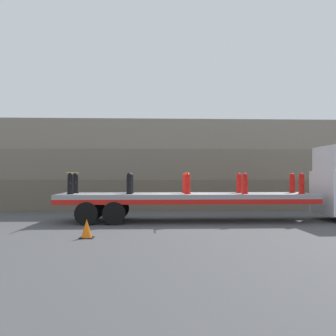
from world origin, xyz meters
name	(u,v)px	position (x,y,z in m)	size (l,w,h in m)	color
ground_plane	(186,221)	(0.00, 0.00, 0.00)	(120.00, 120.00, 0.00)	#474749
rock_cliff	(176,165)	(0.00, 6.65, 2.65)	(60.00, 3.30, 5.30)	#665B4C
flatbed_trailer	(173,198)	(-0.57, 0.00, 1.00)	(11.00, 2.53, 1.21)	gray
fire_hydrant_black_near_0	(70,184)	(-4.90, -0.53, 1.65)	(0.29, 0.48, 0.90)	black
fire_hydrant_black_far_0	(76,183)	(-4.90, 0.53, 1.65)	(0.29, 0.48, 0.90)	black
fire_hydrant_black_near_1	(129,184)	(-2.45, -0.53, 1.65)	(0.29, 0.48, 0.90)	black
fire_hydrant_black_far_1	(131,183)	(-2.45, 0.53, 1.65)	(0.29, 0.48, 0.90)	black
fire_hydrant_red_near_2	(187,184)	(0.00, -0.53, 1.65)	(0.29, 0.48, 0.90)	red
fire_hydrant_red_far_2	(185,183)	(0.00, 0.53, 1.65)	(0.29, 0.48, 0.90)	red
fire_hydrant_red_near_3	(245,184)	(2.45, -0.53, 1.65)	(0.29, 0.48, 0.90)	red
fire_hydrant_red_far_3	(239,183)	(2.45, 0.53, 1.65)	(0.29, 0.48, 0.90)	red
fire_hydrant_red_near_4	(302,184)	(4.90, -0.53, 1.65)	(0.29, 0.48, 0.90)	red
fire_hydrant_red_far_4	(292,183)	(4.90, 0.53, 1.65)	(0.29, 0.48, 0.90)	red
cargo_strap_rear	(73,173)	(-4.90, 0.00, 2.11)	(0.05, 2.62, 0.01)	yellow
cargo_strap_middle	(186,173)	(0.00, 0.00, 2.11)	(0.05, 2.62, 0.01)	yellow
traffic_cone	(87,229)	(-3.56, -4.28, 0.29)	(0.44, 0.44, 0.60)	black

